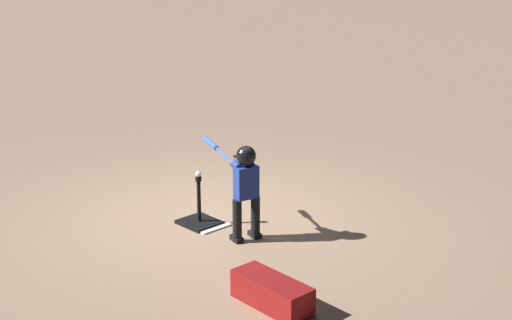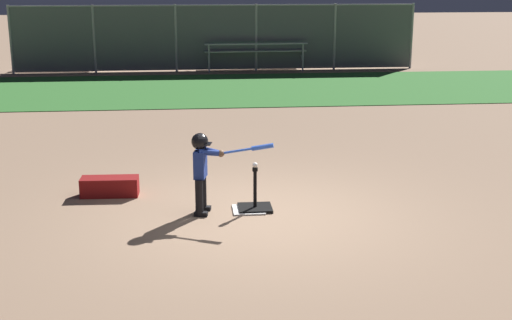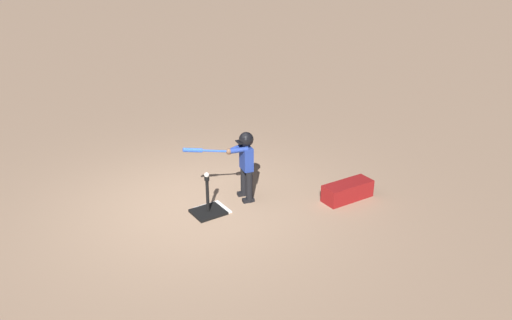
{
  "view_description": "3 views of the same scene",
  "coord_description": "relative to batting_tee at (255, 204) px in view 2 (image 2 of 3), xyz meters",
  "views": [
    {
      "loc": [
        -6.41,
        5.43,
        3.28
      ],
      "look_at": [
        -0.77,
        0.02,
        0.92
      ],
      "focal_mm": 50.0,
      "sensor_mm": 36.0,
      "label": 1
    },
    {
      "loc": [
        -0.94,
        -9.1,
        3.25
      ],
      "look_at": [
        -0.05,
        0.17,
        0.75
      ],
      "focal_mm": 50.0,
      "sensor_mm": 36.0,
      "label": 2
    },
    {
      "loc": [
        3.04,
        6.22,
        3.74
      ],
      "look_at": [
        -0.78,
        0.52,
        0.79
      ],
      "focal_mm": 35.0,
      "sensor_mm": 36.0,
      "label": 3
    }
  ],
  "objects": [
    {
      "name": "grass_outfield_strip",
      "position": [
        0.05,
        10.29,
        -0.06
      ],
      "size": [
        56.0,
        5.66,
        0.02
      ],
      "primitive_type": "cube",
      "color": "#33702D",
      "rests_on": "ground_plane"
    },
    {
      "name": "batting_tee",
      "position": [
        0.0,
        0.0,
        0.0
      ],
      "size": [
        0.47,
        0.42,
        0.61
      ],
      "color": "black",
      "rests_on": "ground_plane"
    },
    {
      "name": "bleachers_far_left",
      "position": [
        1.31,
        14.37,
        0.39
      ],
      "size": [
        3.37,
        1.7,
        0.95
      ],
      "color": "#ADAFB7",
      "rests_on": "ground_plane"
    },
    {
      "name": "backstop_fence",
      "position": [
        0.05,
        14.05,
        1.05
      ],
      "size": [
        13.14,
        0.08,
        2.15
      ],
      "color": "#9E9EA3",
      "rests_on": "ground_plane"
    },
    {
      "name": "equipment_bag",
      "position": [
        -2.08,
        0.83,
        0.07
      ],
      "size": [
        0.85,
        0.35,
        0.28
      ],
      "primitive_type": "cube",
      "rotation": [
        0.0,
        0.0,
        -0.03
      ],
      "color": "maroon",
      "rests_on": "ground_plane"
    },
    {
      "name": "home_plate",
      "position": [
        -0.09,
        -0.03,
        -0.06
      ],
      "size": [
        0.44,
        0.44,
        0.02
      ],
      "primitive_type": "cube",
      "rotation": [
        0.0,
        0.0,
        0.0
      ],
      "color": "white",
      "rests_on": "ground_plane"
    },
    {
      "name": "bleachers_center",
      "position": [
        -4.9,
        15.33,
        0.39
      ],
      "size": [
        2.71,
        1.77,
        0.94
      ],
      "color": "#ADAFB7",
      "rests_on": "ground_plane"
    },
    {
      "name": "baseball",
      "position": [
        -0.0,
        0.0,
        0.57
      ],
      "size": [
        0.07,
        0.07,
        0.07
      ],
      "primitive_type": "sphere",
      "color": "white",
      "rests_on": "batting_tee"
    },
    {
      "name": "ground_plane",
      "position": [
        0.05,
        -0.29,
        -0.07
      ],
      "size": [
        90.0,
        90.0,
        0.0
      ],
      "primitive_type": "plane",
      "color": "#93755B"
    },
    {
      "name": "batter_child",
      "position": [
        -0.71,
        -0.1,
        0.64
      ],
      "size": [
        1.1,
        0.42,
        1.13
      ],
      "color": "black",
      "rests_on": "ground_plane"
    }
  ]
}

